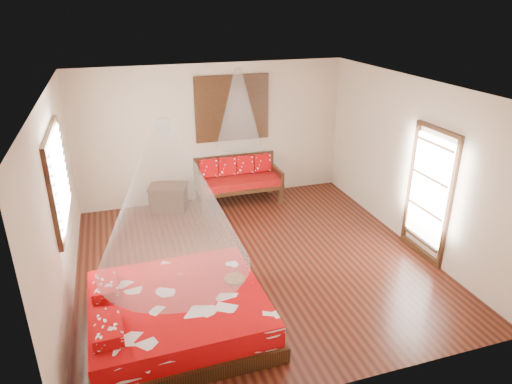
% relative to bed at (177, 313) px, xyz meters
% --- Properties ---
extents(room, '(5.54, 5.54, 2.84)m').
position_rel_bed_xyz_m(room, '(1.43, 1.29, 1.15)').
color(room, black).
rests_on(room, ground).
extents(bed, '(2.27, 2.07, 0.65)m').
position_rel_bed_xyz_m(bed, '(0.00, 0.00, 0.00)').
color(bed, black).
rests_on(bed, floor).
extents(daybed, '(1.72, 0.77, 0.94)m').
position_rel_bed_xyz_m(daybed, '(1.83, 3.66, 0.27)').
color(daybed, black).
rests_on(daybed, floor).
extents(storage_chest, '(0.87, 0.74, 0.51)m').
position_rel_bed_xyz_m(storage_chest, '(0.40, 3.74, 0.00)').
color(storage_chest, black).
rests_on(storage_chest, floor).
extents(shutter_panel, '(1.52, 0.06, 1.32)m').
position_rel_bed_xyz_m(shutter_panel, '(1.83, 4.00, 1.65)').
color(shutter_panel, black).
rests_on(shutter_panel, wall_back).
extents(window_left, '(0.10, 1.74, 1.34)m').
position_rel_bed_xyz_m(window_left, '(-1.28, 1.49, 1.45)').
color(window_left, black).
rests_on(window_left, wall_left).
extents(glazed_door, '(0.08, 1.02, 2.16)m').
position_rel_bed_xyz_m(glazed_door, '(4.15, 0.69, 0.82)').
color(glazed_door, black).
rests_on(glazed_door, floor).
extents(wine_tray, '(0.28, 0.28, 0.22)m').
position_rel_bed_xyz_m(wine_tray, '(0.80, 0.14, 0.31)').
color(wine_tray, brown).
rests_on(wine_tray, bed).
extents(mosquito_net_main, '(1.84, 1.84, 1.80)m').
position_rel_bed_xyz_m(mosquito_net_main, '(0.02, 0.00, 1.60)').
color(mosquito_net_main, silver).
rests_on(mosquito_net_main, ceiling).
extents(mosquito_net_daybed, '(0.88, 0.88, 1.50)m').
position_rel_bed_xyz_m(mosquito_net_daybed, '(1.83, 3.54, 1.75)').
color(mosquito_net_daybed, silver).
rests_on(mosquito_net_daybed, ceiling).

